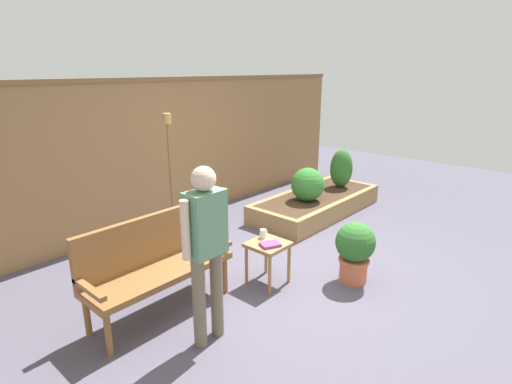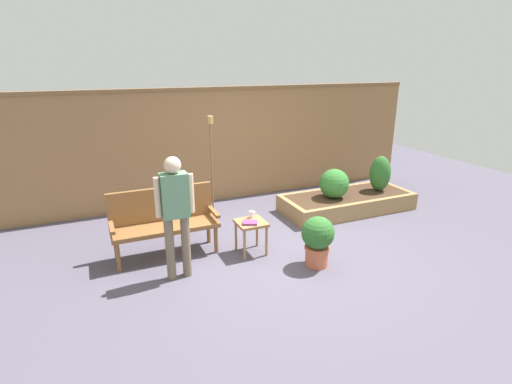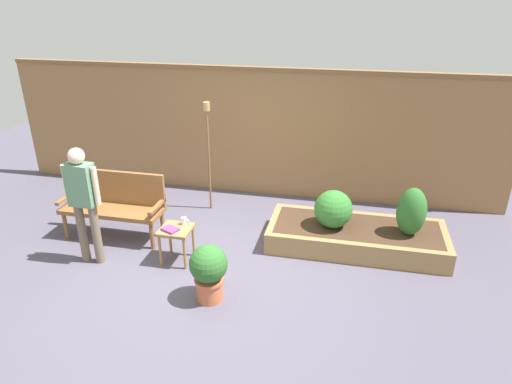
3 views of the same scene
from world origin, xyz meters
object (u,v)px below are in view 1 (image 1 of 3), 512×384
cup_on_table (263,234)px  potted_boxwood (355,249)px  side_table (268,250)px  person_by_bench (206,241)px  book_on_table (270,244)px  shrub_far_corner (341,169)px  shrub_near_bench (308,184)px  tiki_torch (169,158)px  garden_bench (154,259)px

cup_on_table → potted_boxwood: 1.01m
side_table → cup_on_table: cup_on_table is taller
cup_on_table → person_by_bench: 1.28m
book_on_table → shrub_far_corner: (2.98, 0.90, 0.13)m
shrub_near_bench → shrub_far_corner: bearing=0.0°
side_table → potted_boxwood: potted_boxwood is taller
side_table → tiki_torch: 1.78m
person_by_bench → potted_boxwood: bearing=-14.0°
person_by_bench → cup_on_table: bearing=18.1°
shrub_near_bench → garden_bench: bearing=-173.5°
cup_on_table → book_on_table: bearing=-120.3°
garden_bench → tiki_torch: size_ratio=0.82×
side_table → person_by_bench: (-1.08, -0.25, 0.54)m
potted_boxwood → garden_bench: bearing=146.6°
shrub_near_bench → book_on_table: bearing=-155.6°
cup_on_table → shrub_near_bench: shrub_near_bench is taller
book_on_table → garden_bench: bearing=177.1°
garden_bench → side_table: garden_bench is taller
cup_on_table → shrub_near_bench: 1.99m
book_on_table → tiki_torch: 1.80m
person_by_bench → shrub_near_bench: bearing=19.7°
garden_bench → potted_boxwood: size_ratio=2.09×
potted_boxwood → shrub_far_corner: (2.28, 1.52, 0.24)m
tiki_torch → cup_on_table: bearing=-85.1°
book_on_table → tiki_torch: size_ratio=0.11×
book_on_table → shrub_near_bench: (1.98, 0.90, 0.06)m
side_table → book_on_table: size_ratio=2.40×
shrub_far_corner → tiki_torch: (-3.00, 0.76, 0.56)m
shrub_near_bench → tiki_torch: size_ratio=0.30×
garden_bench → shrub_near_bench: (3.05, 0.35, 0.01)m
garden_bench → side_table: (1.11, -0.49, -0.15)m
garden_bench → cup_on_table: 1.23m
shrub_near_bench → person_by_bench: size_ratio=0.33×
potted_boxwood → tiki_torch: 2.52m
cup_on_table → shrub_far_corner: (2.87, 0.70, 0.10)m
garden_bench → person_by_bench: 0.83m
cup_on_table → side_table: bearing=-118.6°
tiki_torch → person_by_bench: size_ratio=1.12×
garden_bench → tiki_torch: (1.06, 1.11, 0.65)m
cup_on_table → potted_boxwood: (0.59, -0.81, -0.14)m
garden_bench → potted_boxwood: (1.77, -1.17, -0.15)m
potted_boxwood → tiki_torch: tiki_torch is taller
side_table → shrub_far_corner: (2.94, 0.83, 0.23)m
cup_on_table → shrub_near_bench: bearing=20.7°
garden_bench → side_table: bearing=-23.6°
potted_boxwood → shrub_far_corner: 2.75m
tiki_torch → book_on_table: bearing=-89.6°
potted_boxwood → shrub_near_bench: 1.99m
side_table → shrub_near_bench: (1.94, 0.83, 0.16)m
potted_boxwood → shrub_far_corner: size_ratio=1.05×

